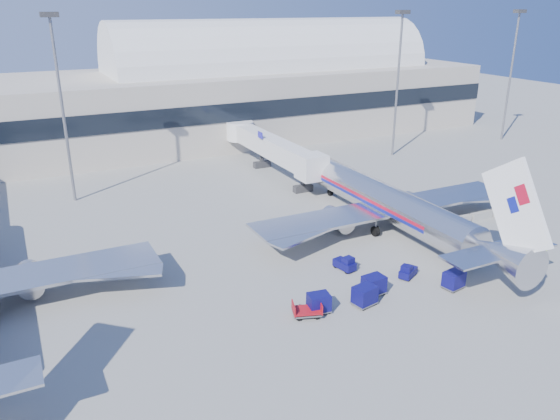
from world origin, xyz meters
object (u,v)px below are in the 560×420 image
barrier_mid (481,216)px  tug_left (345,264)px  mast_west (59,82)px  barrier_far (502,211)px  barrier_near (460,220)px  cart_solo_near (454,280)px  jetbridge_near (268,145)px  airliner_main (391,204)px  tug_lead (408,271)px  mast_east (399,63)px  cart_train_c (319,303)px  tug_right (465,240)px  ramp_worker (544,250)px  mast_far_east (513,57)px  cart_train_a (374,285)px  cart_open_red (307,311)px  cart_solo_far (476,248)px  cart_train_b (365,295)px

barrier_mid → tug_left: bearing=-169.8°
mast_west → barrier_far: 54.58m
barrier_near → cart_solo_near: cart_solo_near is taller
jetbridge_near → barrier_mid: (13.70, -28.81, -3.48)m
airliner_main → cart_solo_near: size_ratio=18.36×
barrier_far → tug_lead: (-20.25, -7.65, 0.16)m
mast_east → cart_train_c: 53.56m
tug_right → ramp_worker: 7.38m
barrier_mid → tug_lead: bearing=-155.7°
tug_lead → barrier_near: bearing=2.0°
tug_left → cart_train_c: cart_train_c is taller
mast_far_east → tug_right: mast_far_east is taller
cart_train_a → cart_open_red: (-6.83, -0.55, -0.46)m
mast_far_east → barrier_far: (-30.40, -28.00, -14.34)m
airliner_main → barrier_mid: (11.30, -2.51, -2.48)m
tug_right → ramp_worker: bearing=-3.1°
tug_lead → tug_left: 5.74m
jetbridge_near → mast_far_east: 48.64m
tug_right → mast_far_east: bearing=84.0°
airliner_main → tug_left: airliner_main is taller
barrier_mid → tug_lead: 18.60m
cart_train_a → tug_left: bearing=81.8°
airliner_main → cart_train_c: size_ratio=18.43×
airliner_main → tug_left: (-9.92, -6.32, -2.28)m
tug_lead → cart_solo_near: 4.11m
mast_west → mast_east: bearing=0.0°
barrier_mid → ramp_worker: ramp_worker is taller
ramp_worker → tug_left: bearing=39.4°
barrier_mid → cart_solo_near: 18.41m
airliner_main → tug_lead: bearing=-119.1°
tug_right → cart_solo_far: (-0.54, -2.13, 0.04)m
tug_right → tug_lead: bearing=-118.5°
tug_right → cart_solo_near: bearing=-94.4°
cart_train_c → ramp_worker: bearing=6.3°
mast_west → cart_solo_far: bearing=-46.4°
barrier_mid → cart_train_c: (-27.23, -9.20, 0.41)m
airliner_main → cart_open_red: 20.93m
tug_lead → mast_west: bearing=97.0°
tug_lead → cart_train_b: cart_train_b is taller
barrier_mid → ramp_worker: bearing=-103.4°
tug_lead → cart_train_c: (-10.28, -1.55, 0.25)m
mast_west → tug_lead: 45.45m
airliner_main → tug_lead: airliner_main is taller
barrier_mid → tug_lead: tug_lead is taller
barrier_near → tug_left: (-17.92, -3.82, 0.20)m
mast_far_east → tug_left: size_ratio=9.65×
cart_solo_near → cart_solo_far: 7.91m
barrier_mid → cart_open_red: bearing=-161.8°
tug_lead → cart_train_a: size_ratio=1.13×
cart_open_red → tug_left: bearing=55.9°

